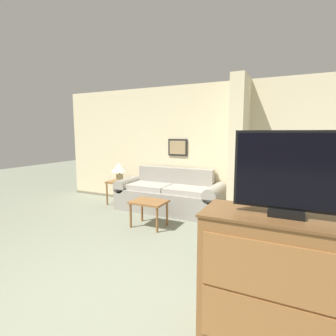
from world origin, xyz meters
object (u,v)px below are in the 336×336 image
Objects in this scene: coffee_table at (149,205)px; bed at (322,229)px; table_lamp at (119,169)px; tv at (289,174)px; backpack at (312,192)px; couch at (170,195)px; tv_dresser at (282,282)px.

bed is (2.61, 0.28, -0.10)m from coffee_table.
table_lamp is 4.04m from bed.
coffee_table is at bearing 140.65° from tv.
bed is at bearing 19.61° from backpack.
couch is 4.73× the size of backpack.
tv is at bearing -38.29° from table_lamp.
bed is at bearing 77.96° from tv.
coffee_table is 2.96m from tv.
bed is at bearing -14.83° from couch.
coffee_table is at bearing -85.20° from couch.
table_lamp is 0.88× the size of backpack.
tv reaches higher than tv_dresser.
couch is at bearing 94.80° from coffee_table.
bed is at bearing -10.13° from table_lamp.
bed is (3.94, -0.70, -0.52)m from table_lamp.
backpack reaches higher than coffee_table.
table_lamp is at bearing 141.71° from tv.
tv is (0.00, 0.00, 0.81)m from tv_dresser.
couch is 2.95× the size of tv.
coffee_table is at bearing -36.49° from table_lamp.
backpack reaches higher than couch.
table_lamp is at bearing 141.70° from tv_dresser.
table_lamp is at bearing 143.51° from coffee_table.
tv_dresser is (2.25, -2.77, 0.18)m from couch.
table_lamp is (-1.33, 0.99, 0.42)m from coffee_table.
tv is at bearing -102.04° from bed.
tv_dresser is (3.50, -2.76, -0.30)m from table_lamp.
table_lamp is 0.55× the size of tv.
bed is 4.71× the size of backpack.
couch is 3.73× the size of coffee_table.
table_lamp is 3.85m from backpack.
backpack reaches higher than tv_dresser.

